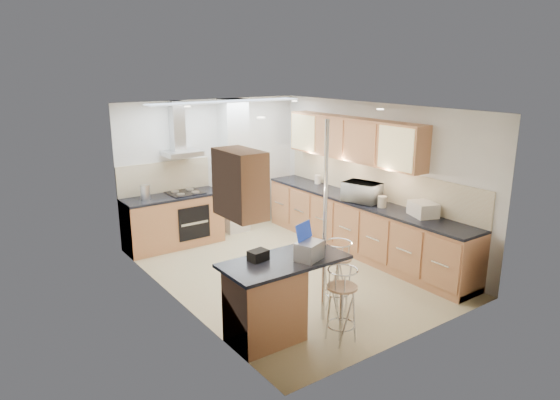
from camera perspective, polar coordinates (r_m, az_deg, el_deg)
ground at (r=7.79m, az=0.95°, el=-8.19°), size 4.80×4.80×0.00m
room_shell at (r=7.80m, az=1.28°, el=3.74°), size 3.64×4.84×2.51m
right_counter at (r=8.54m, az=9.11°, el=-2.93°), size 0.63×4.40×0.92m
back_counter at (r=8.91m, az=-12.08°, el=-2.32°), size 1.70×0.63×0.92m
peninsula at (r=5.92m, az=0.49°, el=-11.00°), size 1.47×0.72×0.94m
microwave at (r=8.25m, az=9.39°, el=0.89°), size 0.53×0.67×0.32m
laptop at (r=5.71m, az=3.37°, el=-5.80°), size 0.37×0.33×0.21m
bag at (r=5.70m, az=-2.51°, el=-6.34°), size 0.24×0.19×0.12m
bar_stool_near at (r=5.83m, az=7.05°, el=-11.85°), size 0.47×0.47×0.90m
bar_stool_end at (r=6.58m, az=6.58°, el=-8.48°), size 0.50×0.50×0.92m
jar_a at (r=8.77m, az=8.17°, el=1.25°), size 0.16×0.16×0.16m
jar_b at (r=9.43m, az=4.32°, el=2.36°), size 0.14×0.14×0.17m
jar_c at (r=8.00m, az=11.58°, el=-0.19°), size 0.17×0.17×0.18m
jar_d at (r=7.83m, az=14.61°, el=-0.90°), size 0.10×0.10×0.13m
bread_bin at (r=7.68m, az=16.06°, el=-1.01°), size 0.43×0.49×0.21m
kettle at (r=8.61m, az=-15.15°, el=0.89°), size 0.16×0.16×0.24m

